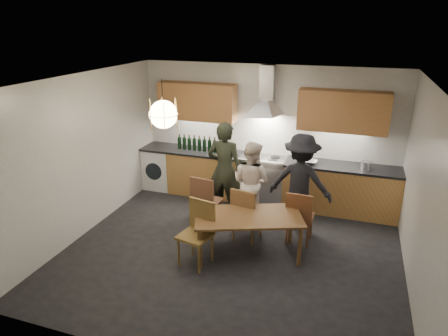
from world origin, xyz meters
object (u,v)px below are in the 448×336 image
(chair_back_left, at_px, (205,199))
(person_left, at_px, (225,170))
(chair_front, at_px, (198,228))
(wine_bottles, at_px, (199,143))
(dining_table, at_px, (248,220))
(stock_pot, at_px, (366,166))
(person_mid, at_px, (251,182))
(person_right, at_px, (300,182))
(mixing_bowl, at_px, (310,162))

(chair_back_left, distance_m, person_left, 0.70)
(chair_front, height_order, wine_bottles, wine_bottles)
(dining_table, xyz_separation_m, stock_pot, (1.61, 1.92, 0.38))
(wine_bottles, bearing_deg, stock_pot, -0.90)
(chair_back_left, distance_m, wine_bottles, 1.62)
(dining_table, distance_m, chair_front, 0.74)
(chair_front, xyz_separation_m, wine_bottles, (-0.92, 2.36, 0.51))
(dining_table, xyz_separation_m, chair_front, (-0.64, -0.38, -0.04))
(person_left, xyz_separation_m, wine_bottles, (-0.79, 0.79, 0.18))
(person_mid, bearing_deg, person_left, 10.04)
(person_left, bearing_deg, person_mid, 171.41)
(person_left, relative_size, person_mid, 1.19)
(chair_front, relative_size, person_mid, 0.65)
(chair_front, xyz_separation_m, person_mid, (0.39, 1.48, 0.19))
(chair_front, xyz_separation_m, person_right, (1.22, 1.55, 0.28))
(stock_pot, distance_m, wine_bottles, 3.17)
(dining_table, distance_m, person_left, 1.43)
(mixing_bowl, distance_m, stock_pot, 0.97)
(person_right, bearing_deg, dining_table, 68.94)
(person_mid, distance_m, stock_pot, 2.05)
(chair_front, height_order, person_mid, person_mid)
(chair_back_left, relative_size, mixing_bowl, 3.69)
(dining_table, distance_m, wine_bottles, 2.55)
(person_mid, relative_size, stock_pot, 7.80)
(chair_front, relative_size, person_right, 0.58)
(dining_table, xyz_separation_m, wine_bottles, (-1.55, 1.97, 0.47))
(dining_table, relative_size, stock_pot, 9.32)
(dining_table, relative_size, person_right, 1.06)
(person_left, distance_m, mixing_bowl, 1.58)
(wine_bottles, bearing_deg, chair_back_left, -65.10)
(person_left, height_order, wine_bottles, person_left)
(dining_table, height_order, person_left, person_left)
(mixing_bowl, bearing_deg, wine_bottles, 178.12)
(chair_front, distance_m, stock_pot, 3.25)
(chair_back_left, bearing_deg, dining_table, 155.15)
(person_left, xyz_separation_m, mixing_bowl, (1.41, 0.72, 0.06))
(chair_back_left, xyz_separation_m, wine_bottles, (-0.65, 1.39, 0.51))
(person_right, xyz_separation_m, mixing_bowl, (0.06, 0.73, 0.11))
(mixing_bowl, distance_m, wine_bottles, 2.20)
(person_right, height_order, wine_bottles, person_right)
(person_mid, bearing_deg, chair_back_left, 57.69)
(stock_pot, relative_size, wine_bottles, 0.20)
(dining_table, distance_m, mixing_bowl, 2.04)
(chair_front, xyz_separation_m, mixing_bowl, (1.28, 2.28, 0.39))
(chair_back_left, xyz_separation_m, stock_pot, (2.52, 1.34, 0.42))
(dining_table, height_order, person_right, person_right)
(chair_back_left, relative_size, person_left, 0.55)
(chair_back_left, xyz_separation_m, person_left, (0.15, 0.60, 0.33))
(person_right, distance_m, wine_bottles, 2.29)
(mixing_bowl, xyz_separation_m, stock_pot, (0.97, 0.02, 0.03))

